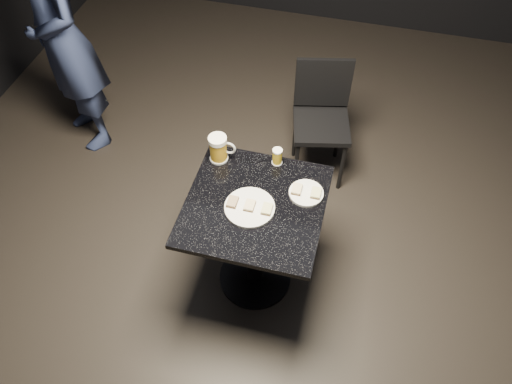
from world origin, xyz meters
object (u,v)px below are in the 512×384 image
at_px(table, 255,231).
at_px(plate_small, 306,193).
at_px(patron, 62,37).
at_px(plate_large, 250,207).
at_px(beer_mug, 219,148).
at_px(chair, 321,114).
at_px(beer_tumbler, 277,156).

bearing_deg(table, plate_small, 28.17).
bearing_deg(patron, plate_large, 7.15).
bearing_deg(beer_mug, chair, 59.83).
relative_size(plate_large, table, 0.34).
height_order(plate_small, patron, patron).
relative_size(plate_large, plate_small, 1.43).
xyz_separation_m(plate_large, beer_tumbler, (0.06, 0.34, 0.04)).
xyz_separation_m(plate_small, beer_mug, (-0.50, 0.13, 0.07)).
bearing_deg(patron, chair, 42.79).
xyz_separation_m(table, chair, (0.19, 1.03, -0.01)).
xyz_separation_m(plate_large, beer_mug, (-0.25, 0.29, 0.07)).
bearing_deg(table, chair, 79.72).
distance_m(table, beer_mug, 0.49).
xyz_separation_m(plate_small, beer_tumbler, (-0.19, 0.17, 0.04)).
distance_m(plate_small, chair, 0.94).
distance_m(patron, beer_mug, 1.45).
bearing_deg(plate_small, beer_tumbler, 137.94).
relative_size(table, beer_mug, 4.75).
bearing_deg(patron, beer_mug, 11.58).
bearing_deg(beer_tumbler, beer_mug, -171.05).
distance_m(beer_tumbler, chair, 0.80).
bearing_deg(beer_tumbler, patron, 158.48).
bearing_deg(beer_tumbler, chair, 78.90).
distance_m(plate_large, beer_tumbler, 0.34).
distance_m(plate_large, table, 0.25).
distance_m(beer_mug, chair, 0.96).
relative_size(patron, chair, 2.02).
height_order(table, beer_tumbler, beer_tumbler).
xyz_separation_m(plate_large, chair, (0.21, 1.07, -0.26)).
bearing_deg(table, plate_large, -118.62).
distance_m(plate_small, beer_mug, 0.52).
height_order(plate_small, beer_tumbler, beer_tumbler).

